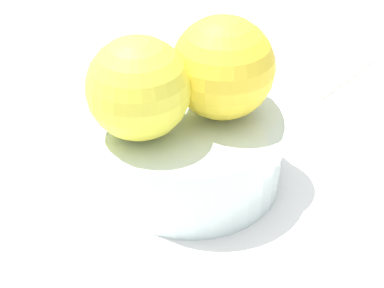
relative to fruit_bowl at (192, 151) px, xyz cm
name	(u,v)px	position (x,y,z in cm)	size (l,w,h in cm)	color
ground_plane	(192,187)	(0.00, 0.00, -3.87)	(110.00, 110.00, 2.00)	white
fruit_bowl	(192,151)	(0.00, 0.00, 0.00)	(14.51, 14.51, 5.99)	silver
orange_in_bowl_0	(220,65)	(-0.40, 2.54, 7.13)	(8.02, 8.02, 8.02)	yellow
orange_in_bowl_1	(136,86)	(-0.41, -4.22, 6.98)	(7.71, 7.71, 7.71)	yellow
folded_napkin	(305,62)	(-13.32, 19.86, -2.72)	(11.32, 11.32, 0.30)	beige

